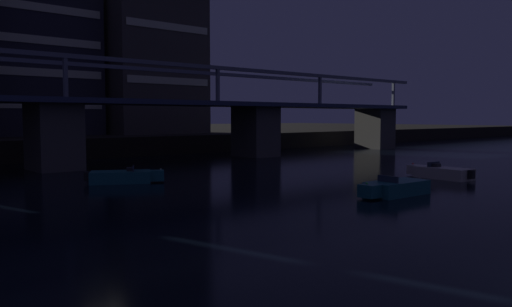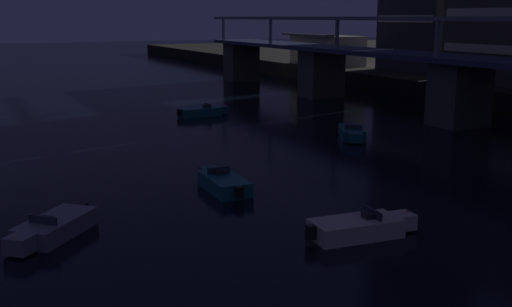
{
  "view_description": "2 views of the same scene",
  "coord_description": "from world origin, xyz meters",
  "views": [
    {
      "loc": [
        -14.96,
        -2.96,
        4.42
      ],
      "look_at": [
        3.74,
        18.54,
        2.36
      ],
      "focal_mm": 35.56,
      "sensor_mm": 36.0,
      "label": 1
    },
    {
      "loc": [
        39.49,
        0.39,
        9.35
      ],
      "look_at": [
        6.72,
        16.77,
        1.15
      ],
      "focal_mm": 42.92,
      "sensor_mm": 36.0,
      "label": 2
    }
  ],
  "objects": [
    {
      "name": "waterfront_pavilion",
      "position": [
        -39.58,
        51.82,
        4.44
      ],
      "size": [
        12.4,
        7.4,
        4.7
      ],
      "color": "#B2AD9E",
      "rests_on": "far_riverbank"
    },
    {
      "name": "speedboat_near_right",
      "position": [
        9.55,
        13.3,
        0.41
      ],
      "size": [
        5.22,
        1.97,
        1.16
      ],
      "color": "#196066",
      "rests_on": "ground"
    },
    {
      "name": "speedboat_mid_left",
      "position": [
        13.05,
        3.74,
        0.41
      ],
      "size": [
        4.44,
        4.33,
        1.16
      ],
      "color": "gray",
      "rests_on": "ground"
    },
    {
      "name": "river_bridge",
      "position": [
        0.0,
        39.91,
        4.11
      ],
      "size": [
        95.09,
        6.4,
        9.38
      ],
      "color": "#4C4944",
      "rests_on": "ground"
    },
    {
      "name": "speedboat_mid_center",
      "position": [
        0.51,
        28.34,
        0.41
      ],
      "size": [
        4.88,
        3.55,
        1.16
      ],
      "color": "#196066",
      "rests_on": "ground"
    },
    {
      "name": "speedboat_near_left",
      "position": [
        -15.18,
        21.88,
        0.41
      ],
      "size": [
        1.99,
        5.22,
        1.16
      ],
      "color": "#196066",
      "rests_on": "ground"
    },
    {
      "name": "speedboat_near_center",
      "position": [
        18.96,
        15.7,
        0.41
      ],
      "size": [
        2.17,
        5.23,
        1.16
      ],
      "color": "beige",
      "rests_on": "ground"
    }
  ]
}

